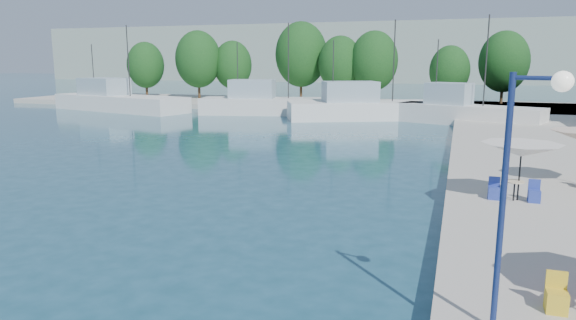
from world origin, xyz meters
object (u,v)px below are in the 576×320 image
(trawler_01, at_px, (117,102))
(trawler_03, at_px, (371,109))
(trawler_02, at_px, (270,105))
(street_lamp, at_px, (525,157))
(trawler_04, at_px, (465,113))
(umbrella_white, at_px, (522,150))

(trawler_01, relative_size, trawler_03, 1.06)
(trawler_02, relative_size, street_lamp, 3.28)
(trawler_01, relative_size, trawler_04, 1.42)
(trawler_01, distance_m, trawler_04, 39.10)
(trawler_03, bearing_deg, trawler_02, 149.80)
(trawler_03, distance_m, umbrella_white, 32.97)
(trawler_02, distance_m, trawler_04, 20.48)
(trawler_01, distance_m, umbrella_white, 51.24)
(trawler_03, distance_m, trawler_04, 9.12)
(trawler_02, xyz_separation_m, trawler_04, (20.27, -2.93, 0.00))
(trawler_02, xyz_separation_m, umbrella_white, (22.04, -32.39, 1.47))
(trawler_04, bearing_deg, umbrella_white, -65.91)
(trawler_04, xyz_separation_m, umbrella_white, (1.77, -29.47, 1.47))
(trawler_03, xyz_separation_m, street_lamp, (9.62, -41.75, 3.02))
(trawler_03, xyz_separation_m, trawler_04, (8.97, -1.67, 0.00))
(umbrella_white, bearing_deg, trawler_02, 124.23)
(trawler_03, relative_size, trawler_04, 1.34)
(trawler_01, relative_size, street_lamp, 3.76)
(trawler_02, bearing_deg, trawler_04, -20.37)
(trawler_02, relative_size, trawler_03, 0.93)
(trawler_01, height_order, trawler_03, same)
(umbrella_white, height_order, street_lamp, street_lamp)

